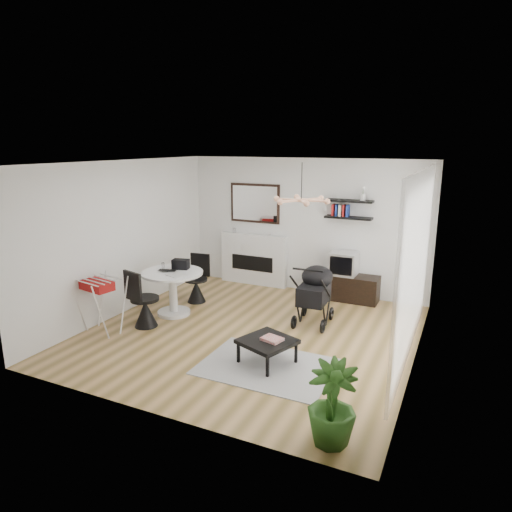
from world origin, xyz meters
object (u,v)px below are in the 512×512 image
at_px(coffee_table, 267,342).
at_px(potted_plant, 332,404).
at_px(dining_table, 173,286).
at_px(stroller, 315,296).
at_px(tv_console, 344,287).
at_px(fireplace, 254,253).
at_px(crt_tv, 344,263).
at_px(drying_rack, 101,304).

bearing_deg(coffee_table, potted_plant, -45.61).
relative_size(coffee_table, potted_plant, 0.96).
distance_m(dining_table, coffee_table, 2.49).
bearing_deg(coffee_table, stroller, 85.95).
bearing_deg(tv_console, fireplace, 175.28).
relative_size(fireplace, coffee_table, 2.54).
distance_m(crt_tv, stroller, 1.41).
bearing_deg(fireplace, crt_tv, -4.87).
bearing_deg(crt_tv, fireplace, 175.13).
xyz_separation_m(tv_console, coffee_table, (-0.27, -3.09, 0.06)).
relative_size(crt_tv, dining_table, 0.47).
xyz_separation_m(dining_table, coffee_table, (2.27, -1.00, -0.21)).
height_order(drying_rack, potted_plant, drying_rack).
xyz_separation_m(dining_table, stroller, (2.39, 0.70, -0.05)).
distance_m(crt_tv, dining_table, 3.27).
distance_m(fireplace, crt_tv, 2.01).
bearing_deg(drying_rack, stroller, 42.58).
bearing_deg(drying_rack, dining_table, 74.24).
height_order(fireplace, dining_table, fireplace).
bearing_deg(crt_tv, tv_console, 8.78).
relative_size(drying_rack, potted_plant, 1.02).
relative_size(tv_console, dining_table, 1.24).
bearing_deg(fireplace, stroller, -39.59).
distance_m(stroller, potted_plant, 3.24).
relative_size(fireplace, dining_table, 2.00).
bearing_deg(drying_rack, potted_plant, -5.30).
height_order(dining_table, potted_plant, potted_plant).
bearing_deg(coffee_table, crt_tv, 85.40).
bearing_deg(stroller, drying_rack, -151.05).
distance_m(coffee_table, potted_plant, 1.84).
bearing_deg(stroller, crt_tv, 81.58).
relative_size(stroller, coffee_table, 1.28).
relative_size(tv_console, drying_rack, 1.48).
bearing_deg(potted_plant, dining_table, 146.91).
bearing_deg(potted_plant, coffee_table, 134.39).
relative_size(crt_tv, potted_plant, 0.57).
xyz_separation_m(crt_tv, dining_table, (-2.52, -2.08, -0.20)).
bearing_deg(potted_plant, stroller, 111.11).
bearing_deg(dining_table, fireplace, 77.19).
xyz_separation_m(crt_tv, drying_rack, (-3.08, -3.24, -0.25)).
xyz_separation_m(coffee_table, potted_plant, (1.29, -1.31, 0.13)).
distance_m(crt_tv, coffee_table, 3.12).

